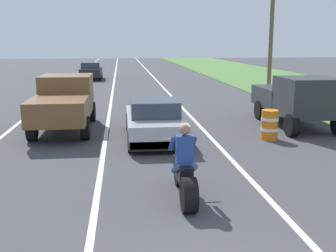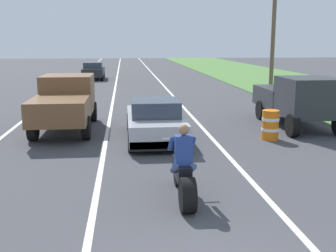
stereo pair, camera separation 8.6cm
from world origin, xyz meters
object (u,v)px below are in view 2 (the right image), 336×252
at_px(pickup_truck_right_shoulder_dark_grey, 298,98).
at_px(distant_car_far_ahead, 93,71).
at_px(motorcycle_with_rider, 183,173).
at_px(construction_barrel_nearest, 270,125).
at_px(sports_car_silver, 155,121).
at_px(pickup_truck_left_lane_brown, 65,101).

relative_size(pickup_truck_right_shoulder_dark_grey, distant_car_far_ahead, 1.20).
height_order(motorcycle_with_rider, construction_barrel_nearest, motorcycle_with_rider).
xyz_separation_m(pickup_truck_right_shoulder_dark_grey, distant_car_far_ahead, (-9.28, 21.69, -0.33)).
distance_m(sports_car_silver, distant_car_far_ahead, 23.61).
bearing_deg(motorcycle_with_rider, sports_car_silver, 91.80).
height_order(pickup_truck_left_lane_brown, construction_barrel_nearest, pickup_truck_left_lane_brown).
xyz_separation_m(sports_car_silver, pickup_truck_right_shoulder_dark_grey, (5.64, 1.64, 0.48)).
xyz_separation_m(sports_car_silver, pickup_truck_left_lane_brown, (-3.18, 1.88, 0.48)).
height_order(pickup_truck_right_shoulder_dark_grey, construction_barrel_nearest, pickup_truck_right_shoulder_dark_grey).
bearing_deg(construction_barrel_nearest, distant_car_far_ahead, 107.56).
bearing_deg(motorcycle_with_rider, distant_car_far_ahead, 97.52).
relative_size(motorcycle_with_rider, sports_car_silver, 0.51).
bearing_deg(construction_barrel_nearest, sports_car_silver, 174.36).
bearing_deg(sports_car_silver, motorcycle_with_rider, -88.20).
bearing_deg(distant_car_far_ahead, motorcycle_with_rider, -82.48).
xyz_separation_m(motorcycle_with_rider, sports_car_silver, (-0.17, 5.56, 0.04)).
bearing_deg(pickup_truck_right_shoulder_dark_grey, construction_barrel_nearest, -131.31).
bearing_deg(motorcycle_with_rider, pickup_truck_left_lane_brown, 114.25).
height_order(motorcycle_with_rider, pickup_truck_left_lane_brown, pickup_truck_left_lane_brown).
bearing_deg(pickup_truck_right_shoulder_dark_grey, sports_car_silver, -163.76).
height_order(pickup_truck_left_lane_brown, distant_car_far_ahead, pickup_truck_left_lane_brown).
bearing_deg(construction_barrel_nearest, motorcycle_with_rider, -125.46).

